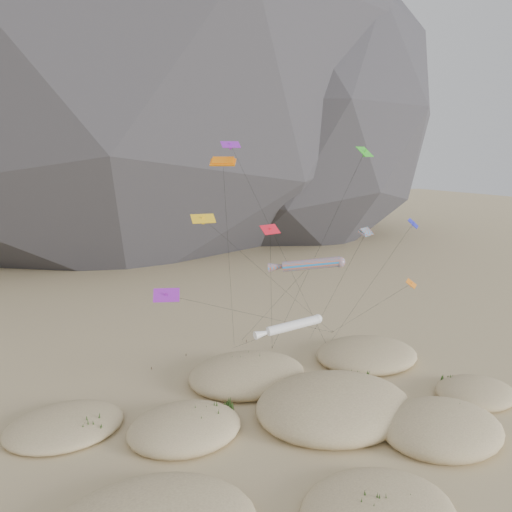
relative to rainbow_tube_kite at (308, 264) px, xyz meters
The scene contains 9 objects.
ground 19.52m from the rainbow_tube_kite, 108.22° to the right, with size 500.00×500.00×0.00m, color #CCB789.
dunes 17.06m from the rainbow_tube_kite, 125.05° to the right, with size 50.06×35.07×4.02m.
dune_grass 16.35m from the rainbow_tube_kite, 118.29° to the right, with size 40.73×28.05×1.58m.
kite_stakes 16.24m from the rainbow_tube_kite, 100.58° to the left, with size 26.98×8.12×0.30m.
rainbow_tube_kite is the anchor object (origin of this frame).
white_tube_kite 10.24m from the rainbow_tube_kite, 132.13° to the right, with size 7.54×18.29×9.76m.
orange_parafoil 15.05m from the rainbow_tube_kite, behind, with size 7.29×12.28×25.28m.
multi_parafoil 7.23m from the rainbow_tube_kite, 35.86° to the right, with size 2.71×14.08×17.57m.
delta_kites 5.98m from the rainbow_tube_kite, 129.68° to the right, with size 31.72×17.28×26.76m.
Camera 1 is at (-25.27, -33.41, 25.53)m, focal length 35.00 mm.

